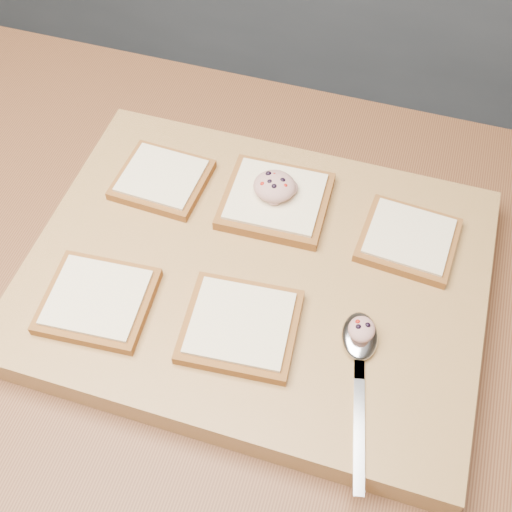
{
  "coord_description": "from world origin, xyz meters",
  "views": [
    {
      "loc": [
        0.19,
        -0.37,
        1.57
      ],
      "look_at": [
        0.07,
        0.03,
        0.97
      ],
      "focal_mm": 45.0,
      "sensor_mm": 36.0,
      "label": 1
    }
  ],
  "objects_px": {
    "cutting_board": "(256,277)",
    "bread_far_center": "(276,200)",
    "tuna_salad_dollop": "(275,186)",
    "spoon": "(360,348)"
  },
  "relations": [
    {
      "from": "tuna_salad_dollop",
      "to": "spoon",
      "type": "relative_size",
      "value": 0.26
    },
    {
      "from": "tuna_salad_dollop",
      "to": "spoon",
      "type": "bearing_deg",
      "value": -49.89
    },
    {
      "from": "bread_far_center",
      "to": "spoon",
      "type": "xyz_separation_m",
      "value": [
        0.14,
        -0.17,
        -0.0
      ]
    },
    {
      "from": "tuna_salad_dollop",
      "to": "spoon",
      "type": "xyz_separation_m",
      "value": [
        0.15,
        -0.17,
        -0.02
      ]
    },
    {
      "from": "cutting_board",
      "to": "bread_far_center",
      "type": "relative_size",
      "value": 4.01
    },
    {
      "from": "spoon",
      "to": "tuna_salad_dollop",
      "type": "bearing_deg",
      "value": 130.11
    },
    {
      "from": "cutting_board",
      "to": "spoon",
      "type": "bearing_deg",
      "value": -27.17
    },
    {
      "from": "cutting_board",
      "to": "tuna_salad_dollop",
      "type": "distance_m",
      "value": 0.11
    },
    {
      "from": "cutting_board",
      "to": "bread_far_center",
      "type": "height_order",
      "value": "bread_far_center"
    },
    {
      "from": "bread_far_center",
      "to": "spoon",
      "type": "height_order",
      "value": "bread_far_center"
    }
  ]
}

